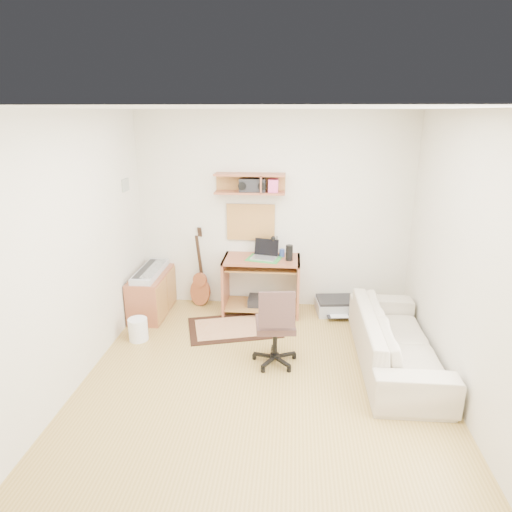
# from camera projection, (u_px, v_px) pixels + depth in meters

# --- Properties ---
(floor) EXTENTS (3.60, 4.00, 0.01)m
(floor) POSITION_uv_depth(u_px,v_px,m) (262.00, 386.00, 4.41)
(floor) COLOR #B1904A
(floor) RESTS_ON ground
(ceiling) EXTENTS (3.60, 4.00, 0.01)m
(ceiling) POSITION_uv_depth(u_px,v_px,m) (263.00, 107.00, 3.60)
(ceiling) COLOR white
(ceiling) RESTS_ON ground
(back_wall) EXTENTS (3.60, 0.01, 2.60)m
(back_wall) POSITION_uv_depth(u_px,v_px,m) (273.00, 213.00, 5.90)
(back_wall) COLOR beige
(back_wall) RESTS_ON ground
(left_wall) EXTENTS (0.01, 4.00, 2.60)m
(left_wall) POSITION_uv_depth(u_px,v_px,m) (69.00, 255.00, 4.15)
(left_wall) COLOR beige
(left_wall) RESTS_ON ground
(right_wall) EXTENTS (0.01, 4.00, 2.60)m
(right_wall) POSITION_uv_depth(u_px,v_px,m) (471.00, 266.00, 3.86)
(right_wall) COLOR beige
(right_wall) RESTS_ON ground
(wall_shelf) EXTENTS (0.90, 0.25, 0.26)m
(wall_shelf) POSITION_uv_depth(u_px,v_px,m) (250.00, 184.00, 5.68)
(wall_shelf) COLOR #9D5537
(wall_shelf) RESTS_ON back_wall
(cork_board) EXTENTS (0.64, 0.03, 0.49)m
(cork_board) POSITION_uv_depth(u_px,v_px,m) (251.00, 222.00, 5.95)
(cork_board) COLOR tan
(cork_board) RESTS_ON back_wall
(wall_photo) EXTENTS (0.02, 0.20, 0.15)m
(wall_photo) POSITION_uv_depth(u_px,v_px,m) (125.00, 185.00, 5.44)
(wall_photo) COLOR #4C8CBF
(wall_photo) RESTS_ON left_wall
(desk) EXTENTS (1.00, 0.55, 0.75)m
(desk) POSITION_uv_depth(u_px,v_px,m) (261.00, 285.00, 5.94)
(desk) COLOR #9D5537
(desk) RESTS_ON floor
(laptop) EXTENTS (0.39, 0.39, 0.24)m
(laptop) POSITION_uv_depth(u_px,v_px,m) (264.00, 250.00, 5.76)
(laptop) COLOR silver
(laptop) RESTS_ON desk
(speaker) EXTENTS (0.09, 0.09, 0.20)m
(speaker) POSITION_uv_depth(u_px,v_px,m) (289.00, 253.00, 5.71)
(speaker) COLOR black
(speaker) RESTS_ON desk
(desk_lamp) EXTENTS (0.09, 0.09, 0.28)m
(desk_lamp) POSITION_uv_depth(u_px,v_px,m) (277.00, 246.00, 5.89)
(desk_lamp) COLOR black
(desk_lamp) RESTS_ON desk
(pencil_cup) EXTENTS (0.07, 0.07, 0.10)m
(pencil_cup) POSITION_uv_depth(u_px,v_px,m) (282.00, 253.00, 5.88)
(pencil_cup) COLOR #324B98
(pencil_cup) RESTS_ON desk
(boombox) EXTENTS (0.33, 0.15, 0.17)m
(boombox) POSITION_uv_depth(u_px,v_px,m) (253.00, 185.00, 5.68)
(boombox) COLOR black
(boombox) RESTS_ON wall_shelf
(rug) EXTENTS (1.27, 1.01, 0.01)m
(rug) POSITION_uv_depth(u_px,v_px,m) (234.00, 327.00, 5.57)
(rug) COLOR beige
(rug) RESTS_ON floor
(task_chair) EXTENTS (0.51, 0.51, 0.90)m
(task_chair) POSITION_uv_depth(u_px,v_px,m) (275.00, 325.00, 4.67)
(task_chair) COLOR #3B2723
(task_chair) RESTS_ON floor
(cabinet) EXTENTS (0.40, 0.90, 0.55)m
(cabinet) POSITION_uv_depth(u_px,v_px,m) (152.00, 294.00, 5.92)
(cabinet) COLOR #9D5537
(cabinet) RESTS_ON floor
(music_keyboard) EXTENTS (0.27, 0.85, 0.07)m
(music_keyboard) POSITION_uv_depth(u_px,v_px,m) (150.00, 271.00, 5.82)
(music_keyboard) COLOR #B2B5BA
(music_keyboard) RESTS_ON cabinet
(guitar) EXTENTS (0.33, 0.26, 1.09)m
(guitar) POSITION_uv_depth(u_px,v_px,m) (199.00, 268.00, 6.08)
(guitar) COLOR #9F5331
(guitar) RESTS_ON floor
(waste_basket) EXTENTS (0.29, 0.29, 0.27)m
(waste_basket) POSITION_uv_depth(u_px,v_px,m) (138.00, 329.00, 5.25)
(waste_basket) COLOR white
(waste_basket) RESTS_ON floor
(printer) EXTENTS (0.55, 0.45, 0.19)m
(printer) POSITION_uv_depth(u_px,v_px,m) (335.00, 307.00, 5.98)
(printer) COLOR #A5A8AA
(printer) RESTS_ON floor
(sofa) EXTENTS (0.56, 1.93, 0.75)m
(sofa) POSITION_uv_depth(u_px,v_px,m) (397.00, 331.00, 4.68)
(sofa) COLOR #B9AC93
(sofa) RESTS_ON floor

